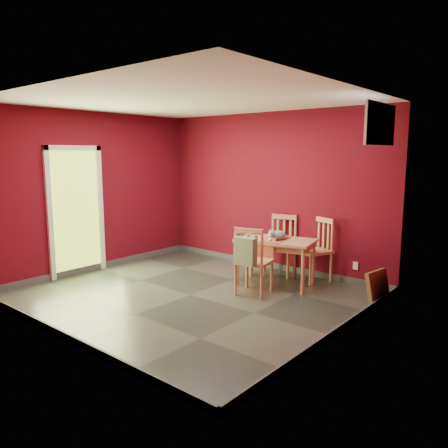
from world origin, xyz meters
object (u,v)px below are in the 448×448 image
Objects in this scene: dining_table at (276,245)px; picture_frame at (378,287)px; chair_far_left at (281,244)px; tote_bag at (245,251)px; chair_far_right at (315,249)px; chair_near at (253,260)px; cat at (278,234)px.

dining_table is 2.69× the size of picture_frame.
chair_far_left reaches higher than dining_table.
chair_far_left is at bearing 166.94° from picture_frame.
tote_bag is at bearing -146.56° from picture_frame.
chair_far_right reaches higher than chair_near.
chair_near is 2.17× the size of tote_bag.
chair_far_left is 0.76m from cat.
chair_far_left is at bearing 115.00° from dining_table.
chair_near is at bearing -153.58° from picture_frame.
chair_near is at bearing -105.71° from chair_far_right.
cat reaches higher than picture_frame.
picture_frame is at bearing 9.46° from cat.
chair_near is 1.73m from picture_frame.
chair_far_left is 1.87m from picture_frame.
dining_table is 1.28× the size of chair_near.
chair_near is 2.10× the size of picture_frame.
chair_far_left reaches higher than chair_near.
cat is (0.05, 0.57, 0.31)m from chair_near.
chair_far_right is at bearing 158.97° from picture_frame.
tote_bag is 0.97× the size of picture_frame.
cat is at bearing -61.90° from chair_far_left.
picture_frame is (1.53, 0.76, -0.28)m from chair_near.
picture_frame is (1.49, 0.99, -0.45)m from tote_bag.
chair_far_right is 1.02× the size of chair_near.
chair_far_left is at bearing -176.53° from chair_far_right.
chair_far_left reaches higher than tote_bag.
chair_far_left is 0.62m from chair_far_right.
cat is (0.06, -0.03, 0.19)m from dining_table.
chair_far_left is at bearing 120.12° from cat.
tote_bag reaches higher than picture_frame.
picture_frame is at bearing -21.03° from chair_far_right.
chair_far_right is at bearing 60.67° from dining_table.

